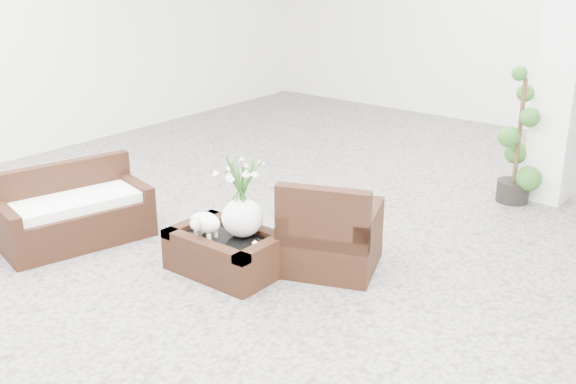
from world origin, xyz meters
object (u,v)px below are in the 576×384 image
Objects in this scene: coffee_table at (226,254)px; loveseat at (75,206)px; topiary at (519,137)px; armchair at (331,222)px.

coffee_table is 1.53m from loveseat.
loveseat is 4.41m from topiary.
loveseat reaches higher than coffee_table.
loveseat is at bearing 4.50° from armchair.
topiary reaches higher than loveseat.
loveseat is at bearing -164.63° from coffee_table.
loveseat is 0.93× the size of topiary.
coffee_table is at bearing -111.70° from topiary.
armchair is (0.63, 0.60, 0.24)m from coffee_table.
armchair is 2.56m from topiary.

